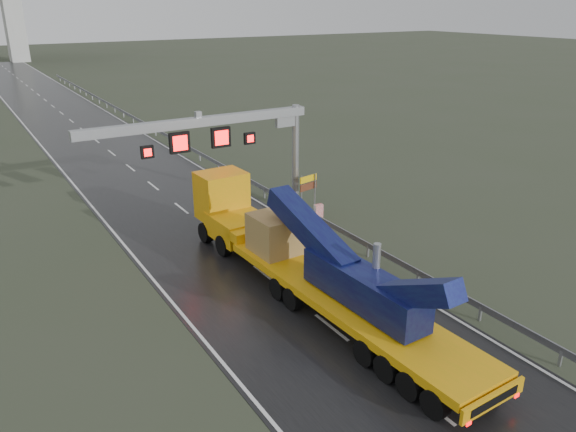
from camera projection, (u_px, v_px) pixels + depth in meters
ground at (392, 376)px, 21.72m from camera, size 400.00×400.00×0.00m
road at (112, 153)px, 53.57m from camera, size 11.00×200.00×0.02m
guardrail at (213, 161)px, 48.33m from camera, size 0.20×140.00×1.40m
sign_gantry at (231, 137)px, 35.07m from camera, size 14.90×1.20×7.42m
heavy_haul_truck at (291, 249)px, 28.17m from camera, size 3.83×21.10×4.93m
exit_sign_pair at (308, 186)px, 38.08m from camera, size 1.51×0.38×2.62m
striped_barrier at (318, 211)px, 37.30m from camera, size 0.59×0.34×0.98m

